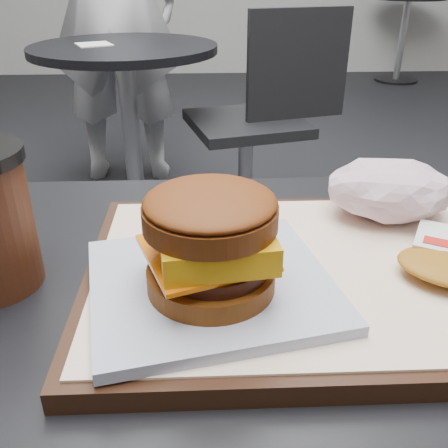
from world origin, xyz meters
TOP-DOWN VIEW (x-y plane):
  - serving_tray at (0.03, 0.05)m, footprint 0.38×0.28m
  - breakfast_sandwich at (-0.05, 0.01)m, footprint 0.22×0.21m
  - crumpled_wrapper at (0.13, 0.15)m, footprint 0.13×0.10m
  - neighbor_table at (-0.35, 1.65)m, footprint 0.70×0.70m
  - napkin at (-0.46, 1.64)m, footprint 0.16×0.16m
  - neighbor_chair at (0.18, 1.60)m, footprint 0.64×0.51m
  - bg_table_far at (1.80, 4.50)m, footprint 0.66×0.66m

SIDE VIEW (x-z plane):
  - neighbor_chair at x=0.18m, z-range 0.07..0.95m
  - neighbor_table at x=-0.35m, z-range 0.18..0.93m
  - bg_table_far at x=1.80m, z-range 0.19..0.94m
  - napkin at x=-0.46m, z-range 0.75..0.75m
  - serving_tray at x=0.03m, z-range 0.77..0.79m
  - crumpled_wrapper at x=0.13m, z-range 0.79..0.85m
  - breakfast_sandwich at x=-0.05m, z-range 0.78..0.88m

